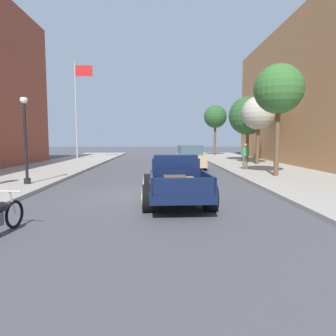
{
  "coord_description": "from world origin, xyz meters",
  "views": [
    {
      "loc": [
        0.31,
        -11.15,
        2.12
      ],
      "look_at": [
        0.59,
        0.5,
        1.0
      ],
      "focal_mm": 32.95,
      "sensor_mm": 36.0,
      "label": 1
    }
  ],
  "objects": [
    {
      "name": "car_background_tan",
      "position": [
        2.36,
        10.61,
        0.77
      ],
      "size": [
        2.04,
        4.38,
        1.65
      ],
      "color": "tan",
      "rests_on": "ground"
    },
    {
      "name": "street_tree_nearest",
      "position": [
        6.43,
        4.97,
        4.64
      ],
      "size": [
        2.55,
        2.55,
        5.8
      ],
      "color": "brown",
      "rests_on": "sidewalk_right"
    },
    {
      "name": "street_tree_farthest",
      "position": [
        6.76,
        25.42,
        4.66
      ],
      "size": [
        2.67,
        2.67,
        5.88
      ],
      "color": "brown",
      "rests_on": "sidewalk_right"
    },
    {
      "name": "pedestrian_sidewalk_right",
      "position": [
        5.74,
        8.44,
        1.09
      ],
      "size": [
        0.53,
        0.22,
        1.65
      ],
      "color": "brown",
      "rests_on": "sidewalk_right"
    },
    {
      "name": "hotrod_truck_navy",
      "position": [
        0.79,
        -0.75,
        0.75
      ],
      "size": [
        2.31,
        4.99,
        1.58
      ],
      "color": "#0F1938",
      "rests_on": "ground"
    },
    {
      "name": "flagpole",
      "position": [
        -7.57,
        18.89,
        5.77
      ],
      "size": [
        1.74,
        0.16,
        9.16
      ],
      "color": "#B2B2B7",
      "rests_on": "sidewalk_left"
    },
    {
      "name": "ground_plane",
      "position": [
        0.0,
        0.0,
        0.0
      ],
      "size": [
        140.0,
        140.0,
        0.0
      ],
      "primitive_type": "plane",
      "color": "#47474C"
    },
    {
      "name": "street_tree_second",
      "position": [
        7.77,
        12.42,
        4.03
      ],
      "size": [
        2.54,
        2.54,
        5.18
      ],
      "color": "brown",
      "rests_on": "sidewalk_right"
    },
    {
      "name": "street_lamp_near",
      "position": [
        -5.52,
        2.31,
        2.39
      ],
      "size": [
        0.5,
        0.32,
        3.85
      ],
      "color": "black",
      "rests_on": "sidewalk_left"
    },
    {
      "name": "street_tree_third",
      "position": [
        7.91,
        15.76,
        4.08
      ],
      "size": [
        3.31,
        3.31,
        5.6
      ],
      "color": "brown",
      "rests_on": "sidewalk_right"
    }
  ]
}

